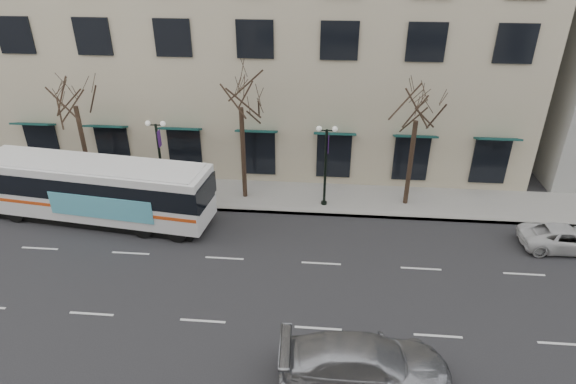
# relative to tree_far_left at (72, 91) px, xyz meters

# --- Properties ---
(ground) EXTENTS (160.00, 160.00, 0.00)m
(ground) POSITION_rel_tree_far_left_xyz_m (10.00, -8.80, -6.70)
(ground) COLOR black
(ground) RESTS_ON ground
(sidewalk_far) EXTENTS (80.00, 4.00, 0.15)m
(sidewalk_far) POSITION_rel_tree_far_left_xyz_m (15.00, 0.20, -6.62)
(sidewalk_far) COLOR gray
(sidewalk_far) RESTS_ON ground
(tree_far_left) EXTENTS (3.60, 3.60, 8.34)m
(tree_far_left) POSITION_rel_tree_far_left_xyz_m (0.00, 0.00, 0.00)
(tree_far_left) COLOR black
(tree_far_left) RESTS_ON ground
(tree_far_mid) EXTENTS (3.60, 3.60, 8.55)m
(tree_far_mid) POSITION_rel_tree_far_left_xyz_m (10.00, 0.00, 0.21)
(tree_far_mid) COLOR black
(tree_far_mid) RESTS_ON ground
(tree_far_right) EXTENTS (3.60, 3.60, 8.06)m
(tree_far_right) POSITION_rel_tree_far_left_xyz_m (20.00, 0.00, -0.28)
(tree_far_right) COLOR black
(tree_far_right) RESTS_ON ground
(lamp_post_left) EXTENTS (1.22, 0.45, 5.21)m
(lamp_post_left) POSITION_rel_tree_far_left_xyz_m (5.01, -0.60, -3.75)
(lamp_post_left) COLOR black
(lamp_post_left) RESTS_ON ground
(lamp_post_right) EXTENTS (1.22, 0.45, 5.21)m
(lamp_post_right) POSITION_rel_tree_far_left_xyz_m (15.01, -0.60, -3.75)
(lamp_post_right) COLOR black
(lamp_post_right) RESTS_ON ground
(city_bus) EXTENTS (13.63, 4.49, 3.63)m
(city_bus) POSITION_rel_tree_far_left_xyz_m (2.11, -3.30, -4.72)
(city_bus) COLOR white
(city_bus) RESTS_ON ground
(silver_car) EXTENTS (6.42, 2.86, 1.83)m
(silver_car) POSITION_rel_tree_far_left_xyz_m (16.78, -13.67, -5.78)
(silver_car) COLOR #929499
(silver_car) RESTS_ON ground
(white_pickup) EXTENTS (4.68, 2.21, 1.29)m
(white_pickup) POSITION_rel_tree_far_left_xyz_m (27.81, -4.00, -6.05)
(white_pickup) COLOR silver
(white_pickup) RESTS_ON ground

